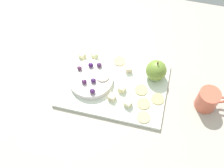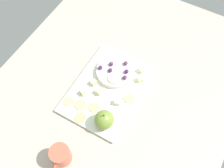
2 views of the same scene
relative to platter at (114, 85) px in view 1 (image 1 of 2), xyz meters
The scene contains 24 objects.
table 4.47cm from the platter, 131.01° to the left, with size 127.13×99.58×4.38cm, color #BAAF9F.
platter is the anchor object (origin of this frame).
serving_dish 8.60cm from the platter, behind, with size 16.10×16.10×2.30cm, color silver.
apple_whole 16.19cm from the platter, 26.26° to the left, with size 7.63×7.63×7.63cm, color olive.
apple_stem 17.93cm from the platter, 26.26° to the left, with size 0.50×0.50×1.20cm, color brown.
cheese_cube_0 17.33cm from the platter, 148.69° to the left, with size 2.26×2.26×2.26cm, color beige.
cheese_cube_1 10.13cm from the platter, 47.41° to the right, with size 2.26×2.26×2.26cm, color beige.
cheese_cube_2 6.46cm from the platter, 83.03° to the right, with size 2.26×2.26×2.26cm, color beige.
cheese_cube_3 8.23cm from the platter, 61.01° to the left, with size 2.26×2.26×2.26cm, color beige.
cheese_cube_4 4.33cm from the platter, 29.96° to the right, with size 2.26×2.26×2.26cm, color beige.
cheese_cube_5 14.72cm from the platter, 134.43° to the left, with size 2.26×2.26×2.26cm, color beige.
cracker_0 10.19cm from the platter, ahead, with size 4.60×4.60×0.40cm, color #D1C082.
cracker_1 16.70cm from the platter, ahead, with size 4.60×4.60×0.40cm, color #D8BC7B.
cracker_2 10.51cm from the platter, 92.09° to the left, with size 4.60×4.60×0.40cm, color #E2B888.
cracker_3 13.23cm from the platter, 24.79° to the right, with size 4.60×4.60×0.40cm, color #D6BB81.
cracker_4 16.77cm from the platter, 39.54° to the right, with size 4.60×4.60×0.40cm, color #D6BE88.
grape_0 14.03cm from the platter, behind, with size 1.95×1.76×1.57cm, color #582D4E.
grape_1 9.12cm from the platter, 144.77° to the left, with size 1.95×1.76×1.62cm, color #4F2B59.
grape_2 8.27cm from the platter, 161.64° to the right, with size 1.95×1.76×1.61cm, color #401F57.
grape_3 9.82cm from the platter, 132.61° to the right, with size 1.95×1.76×1.82cm, color #502662.
grape_4 11.24cm from the platter, 157.62° to the left, with size 1.95×1.76×1.67cm, color #431A5F.
grape_5 11.31cm from the platter, 160.64° to the right, with size 1.95×1.76×1.70cm, color #512553.
apple_slice_0 5.54cm from the platter, behind, with size 4.81×4.81×0.60cm, color beige.
cup 33.20cm from the platter, ahead, with size 10.39×7.28×7.98cm.
Camera 1 is at (14.47, -55.46, 92.32)cm, focal length 44.97 mm.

